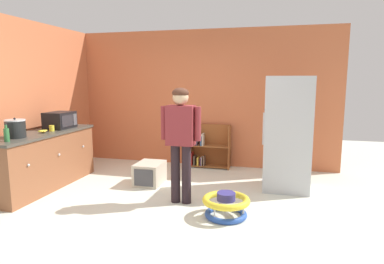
% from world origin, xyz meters
% --- Properties ---
extents(ground_plane, '(12.00, 12.00, 0.00)m').
position_xyz_m(ground_plane, '(0.00, 0.00, 0.00)').
color(ground_plane, silver).
rests_on(ground_plane, ground).
extents(back_wall, '(5.20, 0.06, 2.70)m').
position_xyz_m(back_wall, '(0.00, 2.33, 1.35)').
color(back_wall, '#C86840').
rests_on(back_wall, ground).
extents(left_side_wall, '(0.06, 2.99, 2.70)m').
position_xyz_m(left_side_wall, '(-2.63, 0.80, 1.35)').
color(left_side_wall, '#C96B42').
rests_on(left_side_wall, ground).
extents(kitchen_counter, '(0.65, 2.05, 0.90)m').
position_xyz_m(kitchen_counter, '(-2.20, 0.23, 0.45)').
color(kitchen_counter, brown).
rests_on(kitchen_counter, ground).
extents(refrigerator, '(0.73, 0.68, 1.78)m').
position_xyz_m(refrigerator, '(1.59, 1.14, 0.89)').
color(refrigerator, '#B7BABF').
rests_on(refrigerator, ground).
extents(bookshelf, '(0.80, 0.28, 0.85)m').
position_xyz_m(bookshelf, '(0.10, 2.15, 0.37)').
color(bookshelf, brown).
rests_on(bookshelf, ground).
extents(standing_person, '(0.57, 0.23, 1.62)m').
position_xyz_m(standing_person, '(0.14, 0.13, 0.98)').
color(standing_person, black).
rests_on(standing_person, ground).
extents(baby_walker, '(0.60, 0.60, 0.32)m').
position_xyz_m(baby_walker, '(0.83, -0.22, 0.16)').
color(baby_walker, '#2950B0').
rests_on(baby_walker, ground).
extents(pet_carrier, '(0.42, 0.55, 0.36)m').
position_xyz_m(pet_carrier, '(-0.61, 0.82, 0.18)').
color(pet_carrier, beige).
rests_on(pet_carrier, ground).
extents(microwave, '(0.37, 0.48, 0.28)m').
position_xyz_m(microwave, '(-2.18, 0.71, 1.04)').
color(microwave, black).
rests_on(microwave, kitchen_counter).
extents(crock_pot, '(0.28, 0.28, 0.29)m').
position_xyz_m(crock_pot, '(-2.21, -0.28, 1.03)').
color(crock_pot, black).
rests_on(crock_pot, kitchen_counter).
extents(banana_bunch, '(0.15, 0.16, 0.04)m').
position_xyz_m(banana_bunch, '(-2.12, 0.21, 0.93)').
color(banana_bunch, yellow).
rests_on(banana_bunch, kitchen_counter).
extents(green_glass_bottle, '(0.07, 0.07, 0.25)m').
position_xyz_m(green_glass_bottle, '(-2.09, -0.57, 1.00)').
color(green_glass_bottle, '#33753D').
rests_on(green_glass_bottle, kitchen_counter).
extents(yellow_cup, '(0.08, 0.08, 0.09)m').
position_xyz_m(yellow_cup, '(-2.11, 0.38, 0.95)').
color(yellow_cup, yellow).
rests_on(yellow_cup, kitchen_counter).
extents(blue_cup, '(0.08, 0.08, 0.09)m').
position_xyz_m(blue_cup, '(-2.41, 1.04, 0.95)').
color(blue_cup, blue).
rests_on(blue_cup, kitchen_counter).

